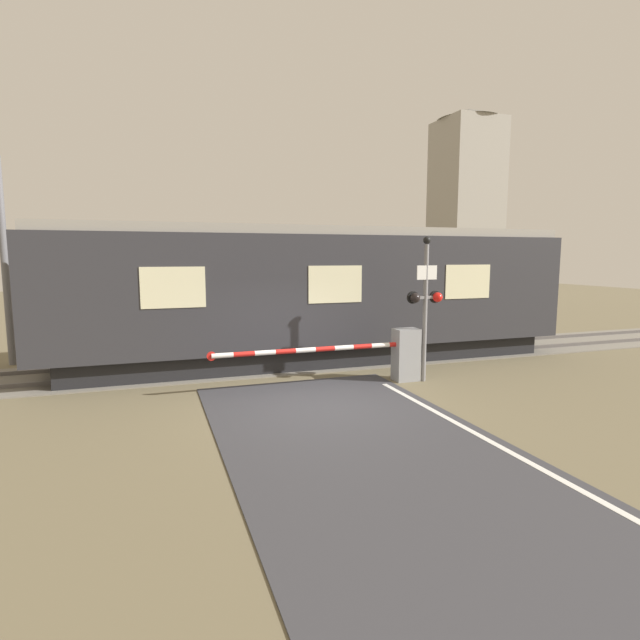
% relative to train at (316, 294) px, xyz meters
% --- Properties ---
extents(ground_plane, '(80.00, 80.00, 0.00)m').
position_rel_train_xyz_m(ground_plane, '(-1.38, -4.19, -1.98)').
color(ground_plane, '#6B6047').
extents(track_bed, '(36.00, 3.20, 0.13)m').
position_rel_train_xyz_m(track_bed, '(-1.38, 0.00, -1.95)').
color(track_bed, slate).
rests_on(track_bed, ground_plane).
extents(train, '(14.75, 3.14, 3.86)m').
position_rel_train_xyz_m(train, '(0.00, 0.00, 0.00)').
color(train, black).
rests_on(train, ground_plane).
extents(crossing_barrier, '(5.13, 0.44, 1.29)m').
position_rel_train_xyz_m(crossing_barrier, '(1.00, -2.95, -1.29)').
color(crossing_barrier, gray).
rests_on(crossing_barrier, ground_plane).
extents(signal_post, '(0.92, 0.26, 3.53)m').
position_rel_train_xyz_m(signal_post, '(1.73, -3.16, 0.04)').
color(signal_post, gray).
rests_on(signal_post, ground_plane).
extents(catenary_pole, '(0.20, 1.90, 5.77)m').
position_rel_train_xyz_m(catenary_pole, '(-8.34, 2.24, 1.05)').
color(catenary_pole, slate).
rests_on(catenary_pole, ground_plane).
extents(distant_building, '(4.73, 4.73, 14.03)m').
position_rel_train_xyz_m(distant_building, '(18.77, 19.71, 5.12)').
color(distant_building, '#9E998E').
rests_on(distant_building, ground_plane).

